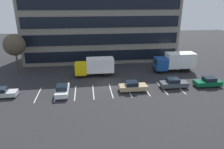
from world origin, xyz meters
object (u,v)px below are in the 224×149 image
sedan_white (62,90)px  sedan_charcoal (174,83)px  box_truck_yellow (95,66)px  box_truck_blue (175,61)px  sedan_tan (133,86)px  sedan_forest (208,82)px  sedan_silver (2,93)px  bare_tree (14,45)px

sedan_white → sedan_charcoal: sedan_white is taller
box_truck_yellow → box_truck_blue: 15.90m
sedan_tan → sedan_forest: bearing=1.1°
box_truck_yellow → sedan_silver: size_ratio=1.80×
box_truck_yellow → bare_tree: (-14.90, 3.53, 3.63)m
sedan_forest → bare_tree: 35.27m
sedan_silver → sedan_forest: sedan_forest is taller
sedan_charcoal → bare_tree: bearing=158.6°
box_truck_yellow → sedan_white: bearing=-125.1°
box_truck_blue → sedan_tan: size_ratio=1.84×
sedan_white → bare_tree: size_ratio=0.58×
box_truck_yellow → bare_tree: 15.73m
sedan_white → bare_tree: bare_tree is taller
sedan_tan → bare_tree: (-20.39, 11.18, 4.80)m
box_truck_yellow → sedan_forest: (18.29, -7.40, -1.17)m
sedan_tan → sedan_forest: sedan_tan is taller
box_truck_yellow → sedan_charcoal: 14.40m
box_truck_blue → bare_tree: 31.12m
sedan_tan → sedan_white: bearing=179.7°
box_truck_yellow → bare_tree: bare_tree is taller
sedan_silver → bare_tree: bare_tree is taller
box_truck_blue → sedan_silver: size_ratio=1.98×
box_truck_blue → sedan_charcoal: (-3.47, -7.77, -1.36)m
box_truck_yellow → sedan_tan: (5.49, -7.65, -1.17)m
box_truck_yellow → box_truck_blue: (15.89, 0.57, 0.19)m
box_truck_blue → sedan_tan: 13.32m
bare_tree → box_truck_blue: bearing=-5.5°
sedan_silver → sedan_forest: bearing=-0.0°
sedan_tan → sedan_silver: size_ratio=1.08×
box_truck_blue → sedan_forest: (2.40, -7.96, -1.36)m
sedan_silver → bare_tree: size_ratio=0.53×
box_truck_blue → bare_tree: bare_tree is taller
sedan_forest → bare_tree: bearing=161.8°
sedan_forest → sedan_charcoal: bearing=178.1°
bare_tree → sedan_charcoal: bearing=-21.4°
sedan_silver → sedan_charcoal: size_ratio=0.93×
box_truck_yellow → box_truck_blue: bearing=2.0°
sedan_silver → box_truck_blue: bearing=14.9°
sedan_charcoal → sedan_silver: bearing=-179.6°
box_truck_blue → box_truck_yellow: bearing=-178.0°
sedan_tan → sedan_white: 10.84m
box_truck_blue → sedan_white: box_truck_blue is taller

